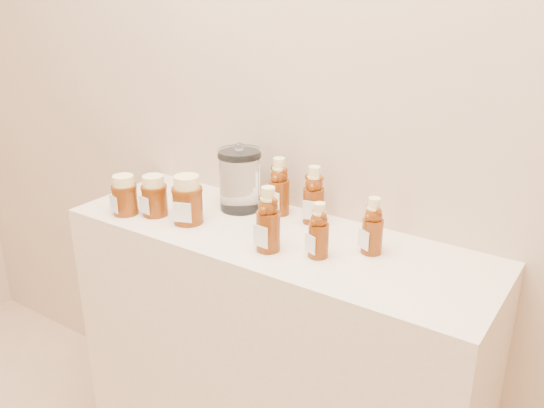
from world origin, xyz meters
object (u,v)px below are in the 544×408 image
Objects in this scene: honey_jar_left at (154,195)px; glass_canister at (240,177)px; display_table at (273,371)px; bear_bottle_front_left at (268,215)px; bear_bottle_back_left at (279,183)px.

glass_canister is at bearing 53.92° from honey_jar_left.
glass_canister reaches higher than display_table.
glass_canister reaches higher than honey_jar_left.
bear_bottle_front_left is (0.04, -0.09, 0.55)m from display_table.
bear_bottle_front_left is at bearing -63.32° from bear_bottle_back_left.
bear_bottle_back_left is at bearing 117.60° from display_table.
glass_canister is (-0.12, -0.03, 0.00)m from bear_bottle_back_left.
glass_canister is at bearing 152.43° from display_table.
bear_bottle_back_left is at bearing 119.34° from bear_bottle_front_left.
bear_bottle_back_left is 0.36m from honey_jar_left.
bear_bottle_back_left is 0.12m from glass_canister.
bear_bottle_front_left reaches higher than honey_jar_left.
glass_canister is at bearing 143.41° from bear_bottle_front_left.
glass_canister is (0.18, 0.18, 0.04)m from honey_jar_left.
display_table is at bearing 118.24° from bear_bottle_front_left.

